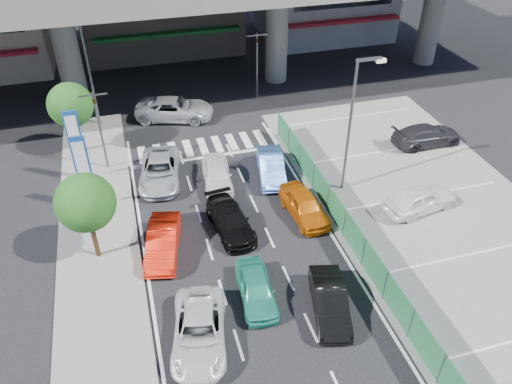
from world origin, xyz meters
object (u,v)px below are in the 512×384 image
object	(u,v)px
street_lamp_left	(90,60)
tree_near	(85,203)
signboard_far	(74,137)
parked_sedan_dgrey	(427,135)
parked_sedan_white	(420,199)
kei_truck_front_right	(271,167)
taxi_teal_mid	(256,289)
street_lamp_right	(354,116)
taxi_orange_left	(163,242)
tree_far	(70,105)
sedan_white_front_mid	(217,174)
traffic_light_left	(96,112)
traffic_light_right	(257,49)
hatch_black_mid_right	(330,301)
wagon_silver_front_left	(160,171)
crossing_wagon_silver	(175,109)
taxi_orange_right	(304,206)
traffic_cone	(336,210)
sedan_white_mid_left	(199,331)
sedan_black_mid	(230,220)
signboard_near	(82,164)

from	to	relation	value
street_lamp_left	tree_near	bearing A→B (deg)	-92.76
signboard_far	parked_sedan_dgrey	world-z (taller)	signboard_far
parked_sedan_white	kei_truck_front_right	bearing A→B (deg)	42.13
signboard_far	taxi_teal_mid	size ratio (longest dim) A/B	1.25
street_lamp_right	taxi_orange_left	world-z (taller)	street_lamp_right
tree_far	sedan_white_front_mid	xyz separation A→B (m)	(7.83, -6.01, -2.70)
traffic_light_left	traffic_light_right	xyz separation A→B (m)	(11.70, 7.00, 0.00)
street_lamp_right	hatch_black_mid_right	distance (m)	10.35
wagon_silver_front_left	tree_far	bearing A→B (deg)	144.57
signboard_far	taxi_teal_mid	world-z (taller)	signboard_far
traffic_light_right	parked_sedan_white	bearing A→B (deg)	-73.53
street_lamp_left	taxi_orange_left	size ratio (longest dim) A/B	1.91
parked_sedan_dgrey	kei_truck_front_right	bearing A→B (deg)	93.00
street_lamp_right	crossing_wagon_silver	distance (m)	14.68
taxi_orange_right	kei_truck_front_right	size ratio (longest dim) A/B	0.97
tree_far	crossing_wagon_silver	world-z (taller)	tree_far
kei_truck_front_right	parked_sedan_white	distance (m)	8.77
street_lamp_left	signboard_far	world-z (taller)	street_lamp_left
crossing_wagon_silver	traffic_cone	world-z (taller)	crossing_wagon_silver
street_lamp_left	tree_far	bearing A→B (deg)	-112.84
street_lamp_left	traffic_cone	bearing A→B (deg)	-50.09
tree_near	sedan_white_front_mid	size ratio (longest dim) A/B	1.19
parked_sedan_dgrey	street_lamp_left	bearing A→B (deg)	66.10
hatch_black_mid_right	taxi_orange_left	size ratio (longest dim) A/B	0.95
traffic_light_right	sedan_white_front_mid	xyz separation A→B (m)	(-5.47, -10.51, -3.25)
traffic_light_left	sedan_white_mid_left	size ratio (longest dim) A/B	1.11
traffic_light_right	taxi_teal_mid	world-z (taller)	traffic_light_right
signboard_far	sedan_black_mid	xyz separation A→B (m)	(7.40, -6.79, -2.44)
kei_truck_front_right	wagon_silver_front_left	bearing A→B (deg)	178.19
tree_near	traffic_cone	size ratio (longest dim) A/B	6.47
signboard_far	traffic_cone	distance (m)	15.29
hatch_black_mid_right	tree_far	bearing A→B (deg)	135.23
taxi_orange_right	tree_far	bearing A→B (deg)	133.64
crossing_wagon_silver	parked_sedan_dgrey	distance (m)	17.65
parked_sedan_dgrey	tree_far	bearing A→B (deg)	75.66
street_lamp_left	kei_truck_front_right	size ratio (longest dim) A/B	1.91
hatch_black_mid_right	signboard_far	bearing A→B (deg)	140.96
taxi_orange_right	parked_sedan_white	world-z (taller)	parked_sedan_white
street_lamp_left	tree_near	distance (m)	14.08
signboard_far	sedan_white_mid_left	distance (m)	14.32
wagon_silver_front_left	street_lamp_right	bearing A→B (deg)	-10.35
kei_truck_front_right	traffic_light_left	bearing A→B (deg)	169.86
sedan_black_mid	parked_sedan_white	xyz separation A→B (m)	(10.44, -1.24, 0.17)
parked_sedan_dgrey	tree_near	bearing A→B (deg)	102.73
hatch_black_mid_right	street_lamp_right	bearing A→B (deg)	75.11
taxi_orange_right	sedan_white_mid_left	bearing A→B (deg)	-141.90
parked_sedan_white	signboard_far	bearing A→B (deg)	56.07
signboard_far	sedan_white_front_mid	xyz separation A→B (m)	(7.63, -2.50, -2.37)
tree_near	sedan_white_mid_left	bearing A→B (deg)	-58.52
signboard_near	parked_sedan_dgrey	distance (m)	21.75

